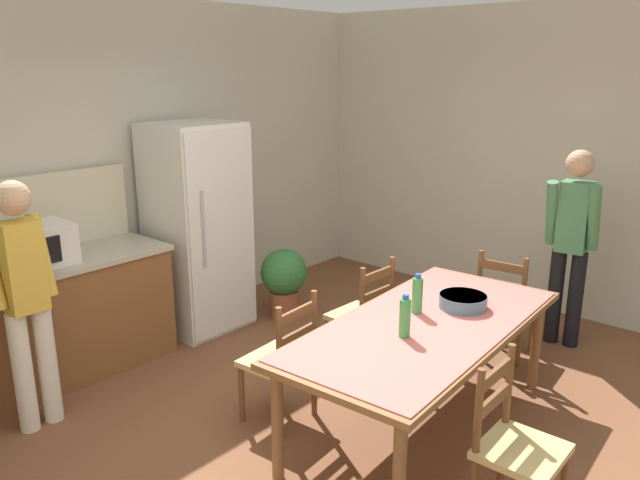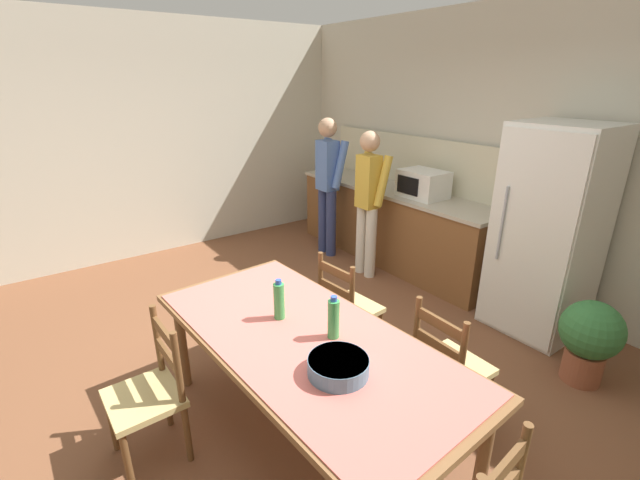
# 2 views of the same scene
# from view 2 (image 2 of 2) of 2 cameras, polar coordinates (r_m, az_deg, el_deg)

# --- Properties ---
(ground_plane) EXTENTS (8.32, 8.32, 0.00)m
(ground_plane) POSITION_cam_2_polar(r_m,az_deg,el_deg) (3.56, -3.61, -17.21)
(ground_plane) COLOR brown
(wall_back) EXTENTS (6.52, 0.12, 2.90)m
(wall_back) POSITION_cam_2_polar(r_m,az_deg,el_deg) (4.82, 24.16, 10.22)
(wall_back) COLOR beige
(wall_back) RESTS_ON ground
(wall_left) EXTENTS (0.12, 5.20, 2.90)m
(wall_left) POSITION_cam_2_polar(r_m,az_deg,el_deg) (5.89, -21.63, 12.20)
(wall_left) COLOR beige
(wall_left) RESTS_ON ground
(kitchen_counter) EXTENTS (2.89, 0.66, 0.93)m
(kitchen_counter) POSITION_cam_2_polar(r_m,az_deg,el_deg) (5.43, 9.50, 2.05)
(kitchen_counter) COLOR brown
(kitchen_counter) RESTS_ON ground
(counter_splashback) EXTENTS (2.85, 0.03, 0.60)m
(counter_splashback) POSITION_cam_2_polar(r_m,az_deg,el_deg) (5.46, 12.34, 10.25)
(counter_splashback) COLOR beige
(counter_splashback) RESTS_ON kitchen_counter
(refrigerator) EXTENTS (0.74, 0.73, 1.86)m
(refrigerator) POSITION_cam_2_polar(r_m,az_deg,el_deg) (4.21, 28.08, 0.87)
(refrigerator) COLOR silver
(refrigerator) RESTS_ON ground
(microwave) EXTENTS (0.50, 0.39, 0.30)m
(microwave) POSITION_cam_2_polar(r_m,az_deg,el_deg) (4.94, 13.56, 7.29)
(microwave) COLOR white
(microwave) RESTS_ON kitchen_counter
(dining_table) EXTENTS (2.22, 1.13, 0.76)m
(dining_table) POSITION_cam_2_polar(r_m,az_deg,el_deg) (2.64, -1.94, -13.97)
(dining_table) COLOR brown
(dining_table) RESTS_ON ground
(bottle_near_centre) EXTENTS (0.07, 0.07, 0.27)m
(bottle_near_centre) POSITION_cam_2_polar(r_m,az_deg,el_deg) (2.72, -5.48, -8.03)
(bottle_near_centre) COLOR green
(bottle_near_centre) RESTS_ON dining_table
(bottle_off_centre) EXTENTS (0.07, 0.07, 0.27)m
(bottle_off_centre) POSITION_cam_2_polar(r_m,az_deg,el_deg) (2.53, 1.82, -10.40)
(bottle_off_centre) COLOR green
(bottle_off_centre) RESTS_ON dining_table
(serving_bowl) EXTENTS (0.32, 0.32, 0.09)m
(serving_bowl) POSITION_cam_2_polar(r_m,az_deg,el_deg) (2.29, 2.46, -16.35)
(serving_bowl) COLOR slate
(serving_bowl) RESTS_ON dining_table
(chair_side_far_right) EXTENTS (0.43, 0.41, 0.91)m
(chair_side_far_right) POSITION_cam_2_polar(r_m,az_deg,el_deg) (3.00, 16.76, -15.86)
(chair_side_far_right) COLOR brown
(chair_side_far_right) RESTS_ON ground
(chair_side_far_left) EXTENTS (0.45, 0.43, 0.91)m
(chair_side_far_left) POSITION_cam_2_polar(r_m,az_deg,el_deg) (3.52, 3.65, -9.06)
(chair_side_far_left) COLOR brown
(chair_side_far_left) RESTS_ON ground
(chair_side_near_left) EXTENTS (0.43, 0.41, 0.91)m
(chair_side_near_left) POSITION_cam_2_polar(r_m,az_deg,el_deg) (2.87, -21.73, -18.54)
(chair_side_near_left) COLOR brown
(chair_side_near_left) RESTS_ON ground
(person_at_sink) EXTENTS (0.44, 0.30, 1.74)m
(person_at_sink) POSITION_cam_2_polar(r_m,az_deg,el_deg) (5.42, 1.06, 7.94)
(person_at_sink) COLOR navy
(person_at_sink) RESTS_ON ground
(person_at_counter) EXTENTS (0.42, 0.29, 1.67)m
(person_at_counter) POSITION_cam_2_polar(r_m,az_deg,el_deg) (4.83, 6.46, 5.66)
(person_at_counter) COLOR silver
(person_at_counter) RESTS_ON ground
(potted_plant) EXTENTS (0.44, 0.44, 0.67)m
(potted_plant) POSITION_cam_2_polar(r_m,az_deg,el_deg) (3.83, 32.31, -10.86)
(potted_plant) COLOR brown
(potted_plant) RESTS_ON ground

